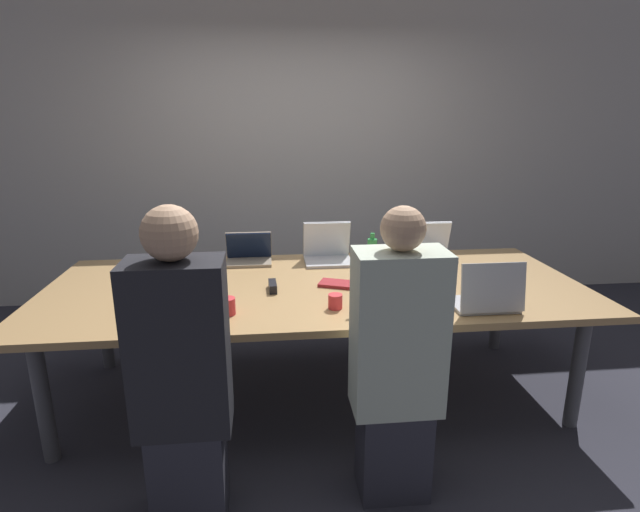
% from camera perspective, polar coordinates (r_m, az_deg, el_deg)
% --- Properties ---
extents(ground_plane, '(24.00, 24.00, 0.00)m').
position_cam_1_polar(ground_plane, '(3.37, -0.46, -15.29)').
color(ground_plane, '#2D2D38').
extents(curtain_wall, '(12.00, 0.06, 2.80)m').
position_cam_1_polar(curtain_wall, '(4.74, -2.74, 11.70)').
color(curtain_wall, '#BCB7B2').
rests_on(curtain_wall, ground_plane).
extents(conference_table, '(3.25, 1.37, 0.75)m').
position_cam_1_polar(conference_table, '(3.07, -0.49, -4.20)').
color(conference_table, tan).
rests_on(conference_table, ground_plane).
extents(laptop_near_left, '(0.33, 0.24, 0.23)m').
position_cam_1_polar(laptop_near_left, '(2.63, -16.29, -5.63)').
color(laptop_near_left, gray).
rests_on(laptop_near_left, conference_table).
extents(person_near_left, '(0.40, 0.24, 1.42)m').
position_cam_1_polar(person_near_left, '(2.23, -15.54, -13.06)').
color(person_near_left, '#2D2D38').
rests_on(person_near_left, ground_plane).
extents(cup_near_left, '(0.09, 0.09, 0.09)m').
position_cam_1_polar(cup_near_left, '(2.64, -10.58, -5.67)').
color(cup_near_left, red).
rests_on(cup_near_left, conference_table).
extents(laptop_far_midleft, '(0.32, 0.22, 0.22)m').
position_cam_1_polar(laptop_far_midleft, '(3.51, -8.12, 0.27)').
color(laptop_far_midleft, gray).
rests_on(laptop_far_midleft, conference_table).
extents(laptop_far_right, '(0.32, 0.26, 0.26)m').
position_cam_1_polar(laptop_far_right, '(3.68, 12.45, 0.94)').
color(laptop_far_right, '#B7B7BC').
rests_on(laptop_far_right, conference_table).
extents(laptop_far_center, '(0.33, 0.28, 0.28)m').
position_cam_1_polar(laptop_far_center, '(3.51, 0.86, 0.67)').
color(laptop_far_center, '#B7B7BC').
rests_on(laptop_far_center, conference_table).
extents(bottle_far_center, '(0.07, 0.07, 0.23)m').
position_cam_1_polar(bottle_far_center, '(3.42, 5.97, 0.51)').
color(bottle_far_center, green).
rests_on(bottle_far_center, conference_table).
extents(laptop_near_right, '(0.34, 0.27, 0.28)m').
position_cam_1_polar(laptop_near_right, '(2.78, 18.56, -4.37)').
color(laptop_near_right, '#B7B7BC').
rests_on(laptop_near_right, conference_table).
extents(cup_near_right, '(0.09, 0.09, 0.08)m').
position_cam_1_polar(cup_near_right, '(2.71, 13.52, -5.38)').
color(cup_near_right, '#232328').
rests_on(cup_near_right, conference_table).
extents(laptop_near_midright, '(0.31, 0.24, 0.24)m').
position_cam_1_polar(laptop_near_midright, '(2.68, 7.50, -4.65)').
color(laptop_near_midright, '#B7B7BC').
rests_on(laptop_near_midright, conference_table).
extents(person_near_midright, '(0.40, 0.24, 1.39)m').
position_cam_1_polar(person_near_midright, '(2.31, 8.77, -12.09)').
color(person_near_midright, '#2D2D38').
rests_on(person_near_midright, ground_plane).
extents(cup_near_midright, '(0.08, 0.08, 0.08)m').
position_cam_1_polar(cup_near_midright, '(2.67, 1.76, -5.21)').
color(cup_near_midright, red).
rests_on(cup_near_midright, conference_table).
extents(stapler, '(0.05, 0.15, 0.05)m').
position_cam_1_polar(stapler, '(2.96, -5.43, -3.46)').
color(stapler, black).
rests_on(stapler, conference_table).
extents(notebook, '(0.25, 0.20, 0.02)m').
position_cam_1_polar(notebook, '(3.03, 2.01, -3.20)').
color(notebook, maroon).
rests_on(notebook, conference_table).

